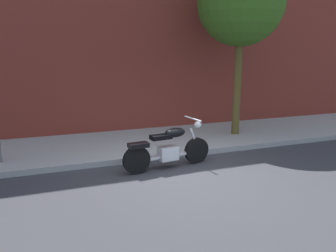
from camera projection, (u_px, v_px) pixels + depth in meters
The scene contains 5 objects.
ground_plane at pixel (188, 176), 7.11m from camera, with size 60.00×60.00×0.00m, color #38383D.
sidewalk at pixel (150, 142), 9.62m from camera, with size 24.23×2.99×0.14m, color #A5A5A5.
building_facade at pixel (132, 4), 10.35m from camera, with size 24.23×0.50×8.27m, color maroon.
motorcycle at pixel (168, 149), 7.55m from camera, with size 2.18×0.70×1.12m.
street_tree at pixel (241, 3), 9.53m from camera, with size 2.54×2.54×5.33m.
Camera 1 is at (-2.75, -6.14, 2.59)m, focal length 35.25 mm.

